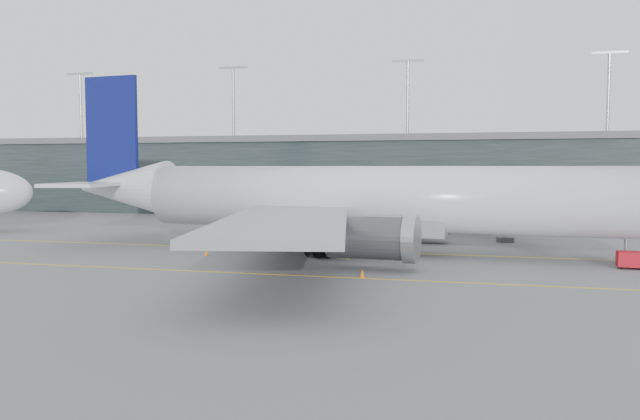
# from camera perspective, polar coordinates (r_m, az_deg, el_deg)

# --- Properties ---
(ground) EXTENTS (320.00, 320.00, 0.00)m
(ground) POSITION_cam_1_polar(r_m,az_deg,el_deg) (73.63, 0.18, -3.30)
(ground) COLOR slate
(ground) RESTS_ON ground
(taxiline_a) EXTENTS (160.00, 0.25, 0.02)m
(taxiline_a) POSITION_cam_1_polar(r_m,az_deg,el_deg) (69.78, -0.59, -3.70)
(taxiline_a) COLOR gold
(taxiline_a) RESTS_ON ground
(taxiline_b) EXTENTS (160.00, 0.25, 0.02)m
(taxiline_b) POSITION_cam_1_polar(r_m,az_deg,el_deg) (54.60, -4.78, -5.87)
(taxiline_b) COLOR gold
(taxiline_b) RESTS_ON ground
(taxiline_lead_main) EXTENTS (0.25, 60.00, 0.02)m
(taxiline_lead_main) POSITION_cam_1_polar(r_m,az_deg,el_deg) (92.27, 6.13, -1.84)
(taxiline_lead_main) COLOR gold
(taxiline_lead_main) RESTS_ON ground
(terminal) EXTENTS (240.00, 36.00, 29.00)m
(terminal) POSITION_cam_1_polar(r_m,az_deg,el_deg) (130.14, 6.20, 3.21)
(terminal) COLOR black
(terminal) RESTS_ON ground
(main_aircraft) EXTENTS (73.05, 68.39, 20.47)m
(main_aircraft) POSITION_cam_1_polar(r_m,az_deg,el_deg) (67.45, 4.61, 0.92)
(main_aircraft) COLOR silver
(main_aircraft) RESTS_ON ground
(jet_bridge) EXTENTS (15.42, 42.97, 5.69)m
(jet_bridge) POSITION_cam_1_polar(r_m,az_deg,el_deg) (92.45, 14.78, 0.71)
(jet_bridge) COLOR #302F35
(jet_bridge) RESTS_ON ground
(gse_cart) EXTENTS (2.39, 1.57, 1.60)m
(gse_cart) POSITION_cam_1_polar(r_m,az_deg,el_deg) (63.82, 26.54, -4.05)
(gse_cart) COLOR #AF0C19
(gse_cart) RESTS_ON ground
(uld_a) EXTENTS (2.36, 2.09, 1.80)m
(uld_a) POSITION_cam_1_polar(r_m,az_deg,el_deg) (84.94, -1.14, -1.68)
(uld_a) COLOR #3D3E43
(uld_a) RESTS_ON ground
(uld_b) EXTENTS (2.38, 2.00, 1.99)m
(uld_b) POSITION_cam_1_polar(r_m,az_deg,el_deg) (85.82, 1.08, -1.56)
(uld_b) COLOR #3D3E43
(uld_b) RESTS_ON ground
(uld_c) EXTENTS (2.21, 1.99, 1.66)m
(uld_c) POSITION_cam_1_polar(r_m,az_deg,el_deg) (84.68, 2.64, -1.75)
(uld_c) COLOR #3D3E43
(uld_c) RESTS_ON ground
(cone_nose) EXTENTS (0.41, 0.41, 0.65)m
(cone_nose) POSITION_cam_1_polar(r_m,az_deg,el_deg) (65.84, 26.34, -4.30)
(cone_nose) COLOR orange
(cone_nose) RESTS_ON ground
(cone_wing_stbd) EXTENTS (0.46, 0.46, 0.74)m
(cone_wing_stbd) POSITION_cam_1_polar(r_m,az_deg,el_deg) (52.75, 3.88, -5.82)
(cone_wing_stbd) COLOR orange
(cone_wing_stbd) RESTS_ON ground
(cone_wing_port) EXTENTS (0.48, 0.48, 0.76)m
(cone_wing_port) POSITION_cam_1_polar(r_m,az_deg,el_deg) (84.09, 7.59, -2.16)
(cone_wing_port) COLOR #EB4A0D
(cone_wing_port) RESTS_ON ground
(cone_tail) EXTENTS (0.45, 0.45, 0.71)m
(cone_tail) POSITION_cam_1_polar(r_m,az_deg,el_deg) (66.63, -10.35, -3.83)
(cone_tail) COLOR orange
(cone_tail) RESTS_ON ground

